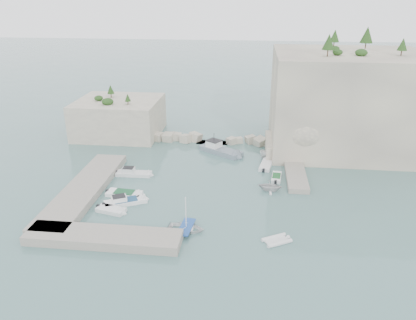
# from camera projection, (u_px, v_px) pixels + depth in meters

# --- Properties ---
(ground) EXTENTS (400.00, 400.00, 0.00)m
(ground) POSITION_uv_depth(u_px,v_px,m) (203.00, 196.00, 57.14)
(ground) COLOR slate
(ground) RESTS_ON ground
(cliff_east) EXTENTS (26.00, 22.00, 17.00)m
(cliff_east) POSITION_uv_depth(u_px,v_px,m) (346.00, 101.00, 72.59)
(cliff_east) COLOR beige
(cliff_east) RESTS_ON ground
(cliff_terrace) EXTENTS (8.00, 10.00, 2.50)m
(cliff_terrace) POSITION_uv_depth(u_px,v_px,m) (288.00, 147.00, 71.82)
(cliff_terrace) COLOR beige
(cliff_terrace) RESTS_ON ground
(outcrop_west) EXTENTS (16.00, 14.00, 7.00)m
(outcrop_west) POSITION_uv_depth(u_px,v_px,m) (119.00, 117.00, 80.82)
(outcrop_west) COLOR beige
(outcrop_west) RESTS_ON ground
(quay_west) EXTENTS (5.00, 24.00, 1.10)m
(quay_west) POSITION_uv_depth(u_px,v_px,m) (84.00, 189.00, 57.78)
(quay_west) COLOR #9E9689
(quay_west) RESTS_ON ground
(quay_south) EXTENTS (18.00, 4.00, 1.10)m
(quay_south) POSITION_uv_depth(u_px,v_px,m) (103.00, 237.00, 46.50)
(quay_south) COLOR #9E9689
(quay_south) RESTS_ON ground
(ledge_east) EXTENTS (3.00, 16.00, 0.80)m
(ledge_east) POSITION_uv_depth(u_px,v_px,m) (295.00, 169.00, 64.76)
(ledge_east) COLOR #9E9689
(ledge_east) RESTS_ON ground
(breakwater) EXTENTS (28.00, 3.00, 1.40)m
(breakwater) POSITION_uv_depth(u_px,v_px,m) (212.00, 139.00, 77.16)
(breakwater) COLOR beige
(breakwater) RESTS_ON ground
(motorboat_d) EXTENTS (6.37, 4.48, 1.40)m
(motorboat_d) POSITION_uv_depth(u_px,v_px,m) (126.00, 204.00, 55.05)
(motorboat_d) COLOR white
(motorboat_d) RESTS_ON ground
(motorboat_c) EXTENTS (5.62, 2.50, 0.70)m
(motorboat_c) POSITION_uv_depth(u_px,v_px,m) (124.00, 195.00, 57.24)
(motorboat_c) COLOR white
(motorboat_c) RESTS_ON ground
(motorboat_a) EXTENTS (6.06, 1.90, 1.40)m
(motorboat_a) POSITION_uv_depth(u_px,v_px,m) (134.00, 175.00, 63.54)
(motorboat_a) COLOR silver
(motorboat_a) RESTS_ON ground
(motorboat_e) EXTENTS (4.46, 2.65, 0.70)m
(motorboat_e) POSITION_uv_depth(u_px,v_px,m) (111.00, 212.00, 52.99)
(motorboat_e) COLOR silver
(motorboat_e) RESTS_ON ground
(rowboat) EXTENTS (4.68, 3.55, 0.91)m
(rowboat) POSITION_uv_depth(u_px,v_px,m) (186.00, 230.00, 48.87)
(rowboat) COLOR white
(rowboat) RESTS_ON ground
(inflatable_dinghy) EXTENTS (3.85, 3.18, 0.44)m
(inflatable_dinghy) POSITION_uv_depth(u_px,v_px,m) (276.00, 242.00, 46.66)
(inflatable_dinghy) COLOR silver
(inflatable_dinghy) RESTS_ON ground
(tender_east_a) EXTENTS (3.67, 3.25, 1.80)m
(tender_east_a) POSITION_uv_depth(u_px,v_px,m) (270.00, 191.00, 58.64)
(tender_east_a) COLOR silver
(tender_east_a) RESTS_ON ground
(tender_east_b) EXTENTS (1.81, 4.16, 0.70)m
(tender_east_b) POSITION_uv_depth(u_px,v_px,m) (276.00, 179.00, 62.27)
(tender_east_b) COLOR white
(tender_east_b) RESTS_ON ground
(tender_east_c) EXTENTS (2.61, 5.48, 0.70)m
(tender_east_c) POSITION_uv_depth(u_px,v_px,m) (266.00, 166.00, 66.74)
(tender_east_c) COLOR silver
(tender_east_c) RESTS_ON ground
(tender_east_d) EXTENTS (4.79, 2.44, 1.76)m
(tender_east_d) POSITION_uv_depth(u_px,v_px,m) (273.00, 158.00, 70.17)
(tender_east_d) COLOR white
(tender_east_d) RESTS_ON ground
(work_boat) EXTENTS (8.80, 7.02, 2.20)m
(work_boat) POSITION_uv_depth(u_px,v_px,m) (221.00, 153.00, 72.26)
(work_boat) COLOR slate
(work_boat) RESTS_ON ground
(rowboat_mast) EXTENTS (0.10, 0.10, 4.20)m
(rowboat_mast) POSITION_uv_depth(u_px,v_px,m) (186.00, 212.00, 47.89)
(rowboat_mast) COLOR white
(rowboat_mast) RESTS_ON rowboat
(vegetation) EXTENTS (53.48, 13.88, 13.40)m
(vegetation) POSITION_uv_depth(u_px,v_px,m) (321.00, 46.00, 70.80)
(vegetation) COLOR #1E4219
(vegetation) RESTS_ON ground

